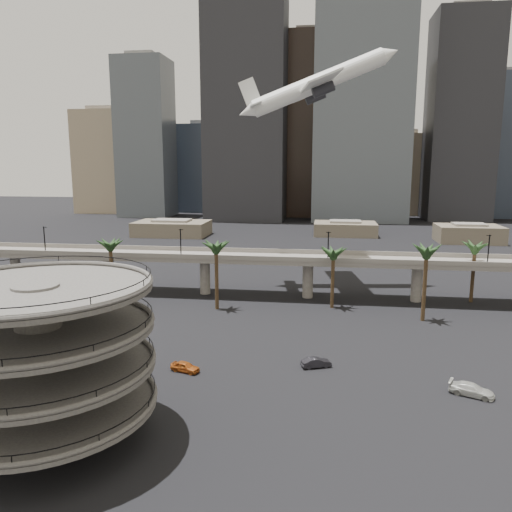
# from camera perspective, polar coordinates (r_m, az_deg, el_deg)

# --- Properties ---
(ground) EXTENTS (700.00, 700.00, 0.00)m
(ground) POSITION_cam_1_polar(r_m,az_deg,el_deg) (56.33, -8.32, -19.00)
(ground) COLOR black
(ground) RESTS_ON ground
(parking_ramp) EXTENTS (22.20, 22.20, 17.35)m
(parking_ramp) POSITION_cam_1_polar(r_m,az_deg,el_deg) (53.94, -23.43, -9.68)
(parking_ramp) COLOR #4A4845
(parking_ramp) RESTS_ON ground
(overpass) EXTENTS (130.00, 9.30, 14.70)m
(overpass) POSITION_cam_1_polar(r_m,az_deg,el_deg) (104.92, -0.04, -0.65)
(overpass) COLOR #69635D
(overpass) RESTS_ON ground
(palm_trees) EXTENTS (76.40, 18.40, 14.00)m
(palm_trees) POSITION_cam_1_polar(r_m,az_deg,el_deg) (95.55, 6.20, 0.60)
(palm_trees) COLOR #47321E
(palm_trees) RESTS_ON ground
(low_buildings) EXTENTS (135.00, 27.50, 6.80)m
(low_buildings) POSITION_cam_1_polar(r_m,az_deg,el_deg) (190.99, 5.68, 3.01)
(low_buildings) COLOR #685F4D
(low_buildings) RESTS_ON ground
(skyline) EXTENTS (269.00, 86.00, 126.29)m
(skyline) POSITION_cam_1_polar(r_m,az_deg,el_deg) (264.66, 8.40, 14.43)
(skyline) COLOR gray
(skyline) RESTS_ON ground
(airborne_jet) EXTENTS (35.94, 32.90, 17.10)m
(airborne_jet) POSITION_cam_1_polar(r_m,az_deg,el_deg) (115.76, 7.03, 18.93)
(airborne_jet) COLOR white
(airborne_jet) RESTS_ON ground
(car_a) EXTENTS (4.39, 2.81, 1.39)m
(car_a) POSITION_cam_1_polar(r_m,az_deg,el_deg) (69.49, -8.10, -12.42)
(car_a) COLOR #AA4F18
(car_a) RESTS_ON ground
(car_b) EXTENTS (4.39, 2.83, 1.37)m
(car_b) POSITION_cam_1_polar(r_m,az_deg,el_deg) (70.71, 6.90, -11.99)
(car_b) COLOR black
(car_b) RESTS_ON ground
(car_c) EXTENTS (5.61, 3.97, 1.51)m
(car_c) POSITION_cam_1_polar(r_m,az_deg,el_deg) (67.62, 23.42, -13.84)
(car_c) COLOR #B5B6B2
(car_c) RESTS_ON ground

